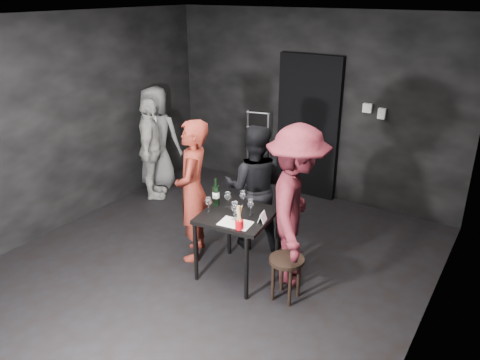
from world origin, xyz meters
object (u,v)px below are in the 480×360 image
Objects in this scene: stool at (286,266)px; server_red at (193,184)px; woman_black at (254,186)px; hand_truck at (256,173)px; breadstick_cup at (239,218)px; bystander_grey at (156,135)px; tasting_table at (237,222)px; bystander_cream at (151,148)px; wine_bottle at (216,195)px; man_maroon at (297,195)px.

server_red reaches higher than stool.
hand_truck is at bearing -84.39° from woman_black.
woman_black is 1.03m from breadstick_cup.
server_red is 2.26m from bystander_grey.
tasting_table is at bearing 171.91° from stool.
bystander_cream reaches higher than tasting_table.
bystander_grey is at bearing 146.84° from wine_bottle.
bystander_grey reaches higher than wine_bottle.
tasting_table is 2.46m from bystander_cream.
woman_black is 0.64m from wine_bottle.
bystander_grey is at bearing -43.52° from woman_black.
bystander_cream reaches higher than breadstick_cup.
server_red is at bearing 157.83° from breadstick_cup.
server_red is (-0.65, 0.08, 0.26)m from tasting_table.
bystander_cream is (-1.09, -1.19, 0.55)m from hand_truck.
bystander_grey is (-1.33, -0.81, 0.62)m from hand_truck.
hand_truck is 2.93m from breadstick_cup.
stool is at bearing 172.50° from man_maroon.
hand_truck is 0.79× the size of bystander_cream.
tasting_table is 0.71m from stool.
tasting_table is at bearing 93.11° from man_maroon.
server_red reaches higher than hand_truck.
server_red is 0.34m from wine_bottle.
stool is 0.73m from man_maroon.
bystander_grey reaches higher than bystander_cream.
bystander_cream is at bearing 104.22° from bystander_grey.
bystander_cream is at bearing 154.06° from tasting_table.
man_maroon reaches higher than server_red.
bystander_grey is at bearing 45.89° from man_maroon.
tasting_table is at bearing 54.79° from server_red.
bystander_cream is at bearing 151.85° from wine_bottle.
bystander_cream is at bearing 51.17° from man_maroon.
tasting_table is 0.38m from wine_bottle.
man_maroon reaches higher than bystander_cream.
server_red is 0.91× the size of man_maroon.
bystander_cream is 2.76m from breadstick_cup.
bystander_grey is (-0.24, 0.38, 0.07)m from bystander_cream.
hand_truck is at bearing 17.36° from man_maroon.
hand_truck is 2.72m from man_maroon.
breadstick_cup is (0.51, -0.33, -0.00)m from wine_bottle.
bystander_grey is (-3.09, 1.54, 0.47)m from stool.
stool is at bearing 54.21° from server_red.
woman_black is 2.05m from bystander_cream.
bystander_cream is (-1.56, 1.00, -0.14)m from server_red.
tasting_table is 0.49× the size of bystander_cream.
stool is at bearing -69.26° from hand_truck.
stool is 1.09m from wine_bottle.
tasting_table is at bearing 81.62° from woman_black.
server_red is at bearing 76.34° from man_maroon.
woman_black is 0.89m from man_maroon.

